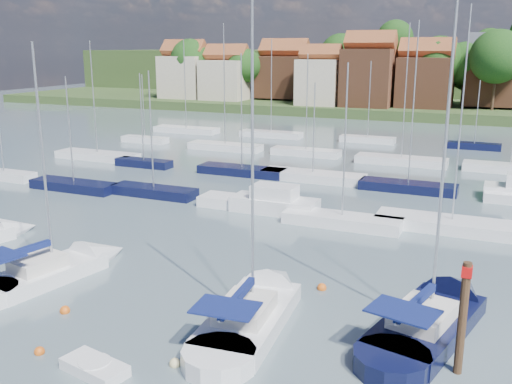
% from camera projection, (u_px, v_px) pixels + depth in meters
% --- Properties ---
extents(ground, '(260.00, 260.00, 0.00)m').
position_uv_depth(ground, '(388.00, 170.00, 61.74)').
color(ground, '#45565D').
rests_on(ground, ground).
extents(sailboat_left, '(4.75, 10.88, 14.37)m').
position_uv_depth(sailboat_left, '(64.00, 268.00, 33.38)').
color(sailboat_left, white).
rests_on(sailboat_left, ground).
extents(sailboat_centre, '(4.16, 12.21, 16.27)m').
position_uv_depth(sailboat_centre, '(259.00, 307.00, 28.46)').
color(sailboat_centre, white).
rests_on(sailboat_centre, ground).
extents(sailboat_navy, '(6.02, 12.70, 16.98)m').
position_uv_depth(sailboat_navy, '(438.00, 315.00, 27.63)').
color(sailboat_navy, black).
rests_on(sailboat_navy, ground).
extents(tender, '(3.10, 1.90, 0.62)m').
position_uv_depth(tender, '(95.00, 367.00, 23.28)').
color(tender, white).
rests_on(tender, ground).
extents(timber_piling, '(0.40, 0.40, 7.07)m').
position_uv_depth(timber_piling, '(460.00, 339.00, 22.97)').
color(timber_piling, '#4C331E').
rests_on(timber_piling, ground).
extents(buoy_b, '(0.45, 0.45, 0.45)m').
position_uv_depth(buoy_b, '(40.00, 354.00, 24.78)').
color(buoy_b, '#D85914').
rests_on(buoy_b, ground).
extents(buoy_c, '(0.51, 0.51, 0.51)m').
position_uv_depth(buoy_c, '(65.00, 312.00, 28.62)').
color(buoy_c, '#D85914').
rests_on(buoy_c, ground).
extents(buoy_d, '(0.48, 0.48, 0.48)m').
position_uv_depth(buoy_d, '(175.00, 366.00, 23.85)').
color(buoy_d, beige).
rests_on(buoy_d, ground).
extents(buoy_e, '(0.52, 0.52, 0.52)m').
position_uv_depth(buoy_e, '(322.00, 289.00, 31.34)').
color(buoy_e, '#D85914').
rests_on(buoy_e, ground).
extents(marina_field, '(79.62, 41.41, 15.93)m').
position_uv_depth(marina_field, '(398.00, 177.00, 56.58)').
color(marina_field, white).
rests_on(marina_field, ground).
extents(far_shore_town, '(212.46, 90.00, 22.27)m').
position_uv_depth(far_shore_town, '(468.00, 81.00, 142.21)').
color(far_shore_town, '#394F27').
rests_on(far_shore_town, ground).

